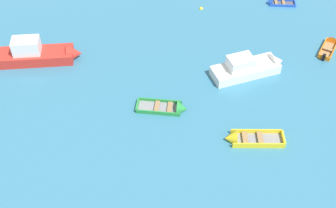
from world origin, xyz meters
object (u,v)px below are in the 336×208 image
object	(u,v)px
motor_launch_white_midfield_left	(251,67)
rowboat_green_near_camera	(174,108)
mooring_buoy_far_field	(201,9)
rowboat_orange_back_row_right	(330,45)
rowboat_yellow_outer_left	(242,139)
rowboat_blue_cluster_outer	(274,3)
motor_launch_red_center	(41,53)

from	to	relation	value
motor_launch_white_midfield_left	rowboat_green_near_camera	xyz separation A→B (m)	(-5.88, -4.35, -0.43)
rowboat_green_near_camera	motor_launch_white_midfield_left	bearing A→B (deg)	36.49
motor_launch_white_midfield_left	mooring_buoy_far_field	size ratio (longest dim) A/B	16.82
rowboat_orange_back_row_right	rowboat_yellow_outer_left	size ratio (longest dim) A/B	0.78
rowboat_green_near_camera	rowboat_yellow_outer_left	xyz separation A→B (m)	(4.74, -2.74, 0.05)
rowboat_orange_back_row_right	mooring_buoy_far_field	xyz separation A→B (m)	(-10.77, 5.26, -0.17)
rowboat_blue_cluster_outer	rowboat_green_near_camera	xyz separation A→B (m)	(-9.03, -14.36, 0.03)
rowboat_blue_cluster_outer	mooring_buoy_far_field	distance (m)	6.98
rowboat_green_near_camera	motor_launch_red_center	world-z (taller)	motor_launch_red_center
rowboat_orange_back_row_right	motor_launch_red_center	size ratio (longest dim) A/B	0.47
rowboat_yellow_outer_left	mooring_buoy_far_field	world-z (taller)	rowboat_yellow_outer_left
rowboat_green_near_camera	motor_launch_red_center	bearing A→B (deg)	154.35
motor_launch_red_center	rowboat_yellow_outer_left	bearing A→B (deg)	-27.02
rowboat_orange_back_row_right	rowboat_blue_cluster_outer	xyz separation A→B (m)	(-3.87, 6.37, -0.05)
rowboat_green_near_camera	mooring_buoy_far_field	world-z (taller)	rowboat_green_near_camera
motor_launch_white_midfield_left	mooring_buoy_far_field	bearing A→B (deg)	112.85
rowboat_yellow_outer_left	mooring_buoy_far_field	xyz separation A→B (m)	(-2.60, 15.97, -0.20)
rowboat_blue_cluster_outer	rowboat_green_near_camera	world-z (taller)	rowboat_green_near_camera
rowboat_yellow_outer_left	motor_launch_red_center	bearing A→B (deg)	152.98
rowboat_blue_cluster_outer	mooring_buoy_far_field	bearing A→B (deg)	-170.79
rowboat_orange_back_row_right	motor_launch_red_center	distance (m)	23.88
motor_launch_white_midfield_left	motor_launch_red_center	size ratio (longest dim) A/B	0.92
rowboat_yellow_outer_left	mooring_buoy_far_field	bearing A→B (deg)	99.24
rowboat_blue_cluster_outer	motor_launch_red_center	xyz separation A→B (m)	(-19.84, -9.16, 0.57)
motor_launch_white_midfield_left	rowboat_yellow_outer_left	size ratio (longest dim) A/B	1.52
rowboat_blue_cluster_outer	rowboat_orange_back_row_right	bearing A→B (deg)	-58.71
rowboat_yellow_outer_left	motor_launch_red_center	distance (m)	17.46
rowboat_yellow_outer_left	motor_launch_red_center	size ratio (longest dim) A/B	0.60
rowboat_orange_back_row_right	mooring_buoy_far_field	world-z (taller)	rowboat_orange_back_row_right
rowboat_orange_back_row_right	rowboat_blue_cluster_outer	world-z (taller)	rowboat_orange_back_row_right
rowboat_orange_back_row_right	motor_launch_red_center	world-z (taller)	motor_launch_red_center
rowboat_orange_back_row_right	rowboat_green_near_camera	world-z (taller)	rowboat_green_near_camera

